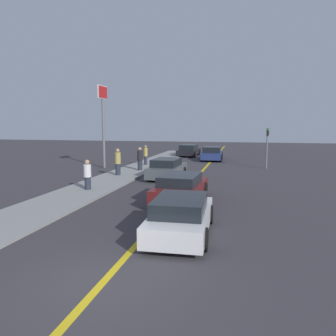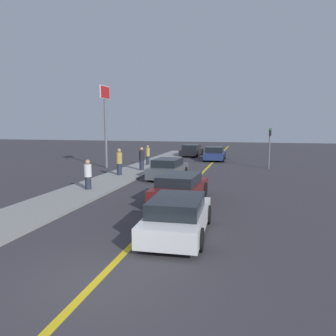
{
  "view_description": "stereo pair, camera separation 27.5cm",
  "coord_description": "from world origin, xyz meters",
  "views": [
    {
      "loc": [
        3.01,
        -6.4,
        3.55
      ],
      "look_at": [
        -0.75,
        9.88,
        1.31
      ],
      "focal_mm": 35.0,
      "sensor_mm": 36.0,
      "label": 1
    },
    {
      "loc": [
        3.28,
        -6.34,
        3.55
      ],
      "look_at": [
        -0.75,
        9.88,
        1.31
      ],
      "focal_mm": 35.0,
      "sensor_mm": 36.0,
      "label": 2
    }
  ],
  "objects": [
    {
      "name": "pedestrian_mid_group",
      "position": [
        -5.26,
        14.29,
        1.02
      ],
      "size": [
        0.4,
        0.4,
        1.8
      ],
      "color": "#282D3D",
      "rests_on": "sidewalk_left"
    },
    {
      "name": "car_oncoming_far",
      "position": [
        -2.97,
        29.91,
        0.63
      ],
      "size": [
        2.19,
        4.63,
        1.29
      ],
      "rotation": [
        0.0,
        0.0,
        -0.05
      ],
      "color": "black",
      "rests_on": "ground_plane"
    },
    {
      "name": "pedestrian_by_sign",
      "position": [
        -5.11,
        20.25,
        0.95
      ],
      "size": [
        0.33,
        0.33,
        1.66
      ],
      "color": "#282D3D",
      "rests_on": "sidewalk_left"
    },
    {
      "name": "car_parked_left_lot",
      "position": [
        -0.02,
        26.11,
        0.66
      ],
      "size": [
        2.11,
        4.36,
        1.36
      ],
      "rotation": [
        0.0,
        0.0,
        0.03
      ],
      "color": "navy",
      "rests_on": "ground_plane"
    },
    {
      "name": "sidewalk_left",
      "position": [
        -5.1,
        17.72,
        0.06
      ],
      "size": [
        2.84,
        35.44,
        0.12
      ],
      "color": "gray",
      "rests_on": "ground_plane"
    },
    {
      "name": "pedestrian_far_standing",
      "position": [
        -4.54,
        16.93,
        0.97
      ],
      "size": [
        0.41,
        0.41,
        1.73
      ],
      "color": "#282D3D",
      "rests_on": "sidewalk_left"
    },
    {
      "name": "pedestrian_near_curb",
      "position": [
        -4.98,
        9.28,
        0.9
      ],
      "size": [
        0.39,
        0.39,
        1.58
      ],
      "color": "#282D3D",
      "rests_on": "sidewalk_left"
    },
    {
      "name": "roadside_sign",
      "position": [
        -8.07,
        18.35,
        4.73
      ],
      "size": [
        0.2,
        1.68,
        6.6
      ],
      "color": "slate",
      "rests_on": "ground_plane"
    },
    {
      "name": "car_near_right_lane",
      "position": [
        1.11,
        3.67,
        0.62
      ],
      "size": [
        2.02,
        4.29,
        1.26
      ],
      "rotation": [
        0.0,
        0.0,
        0.04
      ],
      "color": "silver",
      "rests_on": "ground_plane"
    },
    {
      "name": "ground_plane",
      "position": [
        0.0,
        0.0,
        0.0
      ],
      "size": [
        120.0,
        120.0,
        0.0
      ],
      "primitive_type": "plane",
      "color": "#38353A"
    },
    {
      "name": "road_center_line",
      "position": [
        0.0,
        18.0,
        0.0
      ],
      "size": [
        0.2,
        60.0,
        0.01
      ],
      "color": "gold",
      "rests_on": "ground_plane"
    },
    {
      "name": "car_far_distant",
      "position": [
        -1.87,
        14.42,
        0.64
      ],
      "size": [
        2.04,
        4.26,
        1.32
      ],
      "rotation": [
        0.0,
        0.0,
        -0.04
      ],
      "color": "#4C5156",
      "rests_on": "ground_plane"
    },
    {
      "name": "car_ahead_center",
      "position": [
        0.26,
        8.13,
        0.64
      ],
      "size": [
        2.11,
        4.41,
        1.3
      ],
      "rotation": [
        0.0,
        0.0,
        -0.04
      ],
      "color": "maroon",
      "rests_on": "ground_plane"
    },
    {
      "name": "traffic_light",
      "position": [
        4.85,
        20.83,
        2.02
      ],
      "size": [
        0.18,
        0.4,
        3.21
      ],
      "color": "slate",
      "rests_on": "ground_plane"
    }
  ]
}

